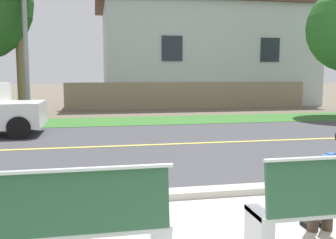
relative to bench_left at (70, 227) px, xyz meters
name	(u,v)px	position (x,y,z in m)	size (l,w,h in m)	color
ground_plane	(132,136)	(1.29, 7.54, -0.45)	(140.00, 140.00, 0.00)	#665B4C
curb_edge	(172,195)	(1.29, 1.89, -0.40)	(44.00, 0.30, 0.11)	#ADA89E
street_asphalt	(138,145)	(1.29, 6.04, -0.45)	(52.00, 8.00, 0.01)	#424247
road_centre_line	(138,145)	(1.29, 6.04, -0.44)	(48.00, 0.14, 0.01)	#E0CC4C
far_verge_grass	(122,121)	(1.29, 11.16, -0.44)	(48.00, 2.80, 0.02)	#38702D
bench_left	(70,227)	(0.00, 0.00, 0.00)	(1.75, 0.48, 1.01)	silver
streetlamp	(25,1)	(-2.04, 10.95, 3.86)	(0.24, 2.10, 7.60)	gray
garden_wall	(190,95)	(5.28, 16.21, 0.25)	(13.00, 0.36, 1.40)	gray
house_across_street	(205,52)	(7.05, 19.41, 2.76)	(13.21, 6.91, 6.33)	#B7BCC1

